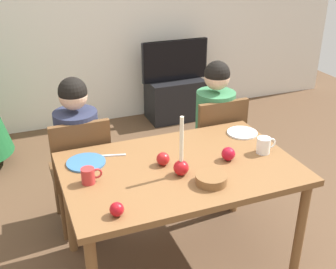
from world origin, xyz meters
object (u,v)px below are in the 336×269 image
mug_right (264,145)px  bowl_walnuts (211,179)px  chair_right (215,143)px  apple_by_left_plate (163,159)px  tv_stand (175,99)px  plate_right (242,133)px  apple_near_candle (228,154)px  candle_centerpiece (181,164)px  plate_left (86,162)px  person_right_child (214,135)px  mug_left (89,176)px  apple_by_right_mug (117,209)px  dining_table (180,178)px  chair_left (81,168)px  person_left_child (80,159)px  tv (175,60)px

mug_right → bowl_walnuts: mug_right is taller
chair_right → apple_by_left_plate: size_ratio=11.14×
tv_stand → plate_right: (-0.33, -2.04, 0.52)m
apple_near_candle → apple_by_left_plate: apple_near_candle is taller
candle_centerpiece → plate_left: (-0.49, 0.33, -0.07)m
plate_right → person_right_child: bearing=92.3°
mug_left → apple_by_left_plate: 0.46m
apple_by_right_mug → tv_stand: bearing=62.1°
apple_by_right_mug → plate_left: bearing=93.8°
dining_table → plate_right: (0.58, 0.26, 0.09)m
person_right_child → apple_near_candle: person_right_child is taller
dining_table → tv_stand: bearing=68.4°
tv_stand → apple_near_candle: size_ratio=7.53×
mug_left → apple_by_left_plate: size_ratio=1.48×
apple_near_candle → apple_by_right_mug: bearing=-159.2°
chair_left → apple_near_candle: bearing=-38.9°
chair_left → apple_near_candle: 1.07m
person_left_child → mug_left: person_left_child is taller
mug_left → candle_centerpiece: bearing=-11.7°
tv → mug_left: (-1.46, -2.29, 0.09)m
chair_left → candle_centerpiece: candle_centerpiece is taller
mug_left → person_right_child: bearing=29.4°
apple_near_candle → apple_by_right_mug: size_ratio=1.17×
mug_right → bowl_walnuts: 0.52m
person_left_child → plate_right: 1.16m
candle_centerpiece → apple_near_candle: size_ratio=4.30×
chair_left → mug_right: (1.06, -0.64, 0.29)m
chair_left → bowl_walnuts: 1.07m
dining_table → bowl_walnuts: size_ratio=7.84×
bowl_walnuts → person_right_child: bearing=61.4°
mug_left → bowl_walnuts: (0.63, -0.25, -0.02)m
person_right_child → apple_by_right_mug: bearing=-137.0°
chair_left → plate_right: (1.08, -0.35, 0.24)m
plate_left → plate_right: bearing=1.0°
chair_left → bowl_walnuts: chair_left is taller
dining_table → person_left_child: size_ratio=1.19×
person_right_child → apple_by_left_plate: bearing=-138.1°
chair_left → mug_right: chair_left is taller
plate_left → mug_right: bearing=-14.2°
person_left_child → mug_right: 1.28m
plate_right → mug_left: mug_left is taller
plate_right → apple_by_right_mug: bearing=-150.7°
chair_left → chair_right: (1.07, 0.00, 0.00)m
tv → bowl_walnuts: (-0.83, -2.54, 0.07)m
tv → bowl_walnuts: 2.67m
chair_right → bowl_walnuts: 1.01m
tv_stand → candle_centerpiece: (-0.95, -2.39, 0.58)m
plate_right → apple_near_candle: size_ratio=2.49×
person_right_child → apple_by_right_mug: 1.45m
mug_right → chair_left: bearing=148.8°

